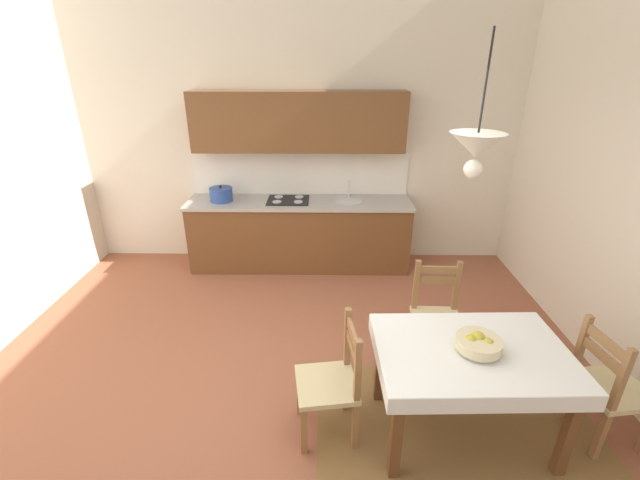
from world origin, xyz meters
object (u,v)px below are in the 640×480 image
object	(u,v)px
dining_chair_tv_side	(332,383)
dining_chair_kitchen_side	(436,317)
dining_table	(470,366)
fruit_bowl	(478,343)
kitchen_cabinetry	(299,203)
pendant_lamp	(476,147)
dining_chair_window_side	(609,388)

from	to	relation	value
dining_chair_tv_side	dining_chair_kitchen_side	xyz separation A→B (m)	(0.94, 0.82, 0.00)
dining_table	fruit_bowl	size ratio (longest dim) A/B	4.38
dining_chair_kitchen_side	fruit_bowl	bearing A→B (deg)	-87.94
kitchen_cabinetry	dining_chair_kitchen_side	world-z (taller)	kitchen_cabinetry
dining_table	pendant_lamp	size ratio (longest dim) A/B	1.63
dining_chair_tv_side	pendant_lamp	world-z (taller)	pendant_lamp
kitchen_cabinetry	dining_chair_kitchen_side	size ratio (longest dim) A/B	3.03
fruit_bowl	pendant_lamp	xyz separation A→B (m)	(-0.16, 0.15, 1.27)
kitchen_cabinetry	fruit_bowl	bearing A→B (deg)	-63.81
fruit_bowl	kitchen_cabinetry	bearing A→B (deg)	116.19
dining_chair_window_side	pendant_lamp	size ratio (longest dim) A/B	1.16
dining_table	dining_chair_kitchen_side	bearing A→B (deg)	90.51
kitchen_cabinetry	dining_chair_kitchen_side	xyz separation A→B (m)	(1.32, -1.91, -0.41)
kitchen_cabinetry	pendant_lamp	xyz separation A→B (m)	(1.20, -2.60, 1.23)
dining_table	pendant_lamp	world-z (taller)	pendant_lamp
dining_table	dining_chair_kitchen_side	world-z (taller)	dining_chair_kitchen_side
dining_chair_window_side	fruit_bowl	bearing A→B (deg)	179.73
kitchen_cabinetry	fruit_bowl	size ratio (longest dim) A/B	9.39
kitchen_cabinetry	fruit_bowl	xyz separation A→B (m)	(1.35, -2.75, -0.04)
fruit_bowl	dining_chair_window_side	bearing A→B (deg)	-0.27
dining_table	dining_chair_tv_side	size ratio (longest dim) A/B	1.41
dining_chair_kitchen_side	dining_chair_window_side	bearing A→B (deg)	-40.45
dining_table	dining_chair_window_side	size ratio (longest dim) A/B	1.41
dining_table	dining_chair_tv_side	distance (m)	0.96
kitchen_cabinetry	dining_table	size ratio (longest dim) A/B	2.14
dining_chair_window_side	pendant_lamp	bearing A→B (deg)	172.05
pendant_lamp	dining_table	bearing A→B (deg)	-46.51
dining_chair_tv_side	fruit_bowl	xyz separation A→B (m)	(0.97, -0.02, 0.37)
pendant_lamp	dining_chair_kitchen_side	bearing A→B (deg)	79.68
dining_table	kitchen_cabinetry	bearing A→B (deg)	115.90
dining_chair_kitchen_side	dining_chair_tv_side	bearing A→B (deg)	-138.94
kitchen_cabinetry	pendant_lamp	distance (m)	3.11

